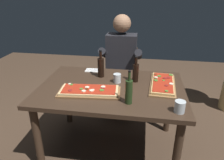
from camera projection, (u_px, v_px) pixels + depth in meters
The scene contains 12 objects.
ground_plane at pixel (111, 147), 2.36m from camera, with size 6.40×6.40×0.00m, color #4C3828.
dining_table at pixel (111, 95), 2.10m from camera, with size 1.40×0.96×0.74m.
pizza_rectangular_front at pixel (89, 91), 1.94m from camera, with size 0.58×0.30×0.05m.
pizza_rectangular_left at pixel (163, 84), 2.08m from camera, with size 0.27×0.54×0.05m.
wine_bottle_dark at pixel (129, 91), 1.73m from camera, with size 0.06×0.06×0.29m.
oil_bottle_amber at pixel (101, 67), 2.25m from camera, with size 0.07×0.07×0.29m.
vinegar_bottle_green at pixel (136, 72), 2.14m from camera, with size 0.06×0.06×0.27m.
tumbler_near_camera at pixel (117, 79), 2.14m from camera, with size 0.08×0.08×0.09m.
tumbler_far_side at pixel (180, 107), 1.63m from camera, with size 0.08×0.08×0.09m.
napkin_cutlery_set at pixel (93, 70), 2.45m from camera, with size 0.18×0.12×0.01m.
diner_chair at pixel (122, 77), 2.94m from camera, with size 0.44×0.44×0.87m.
seated_diner at pixel (121, 62), 2.73m from camera, with size 0.53×0.41×1.33m.
Camera 1 is at (0.30, -1.84, 1.64)m, focal length 34.09 mm.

